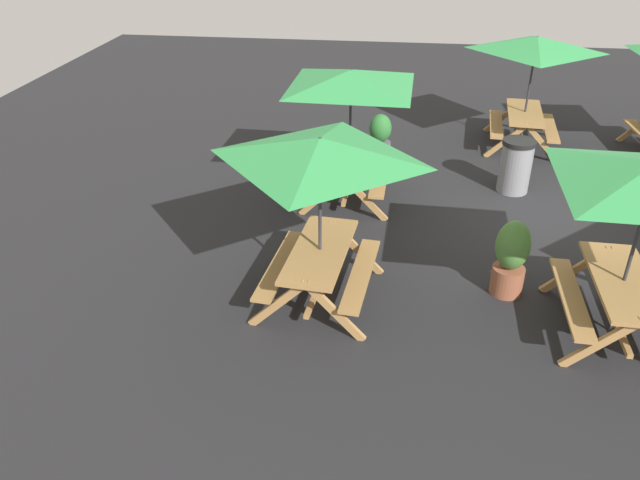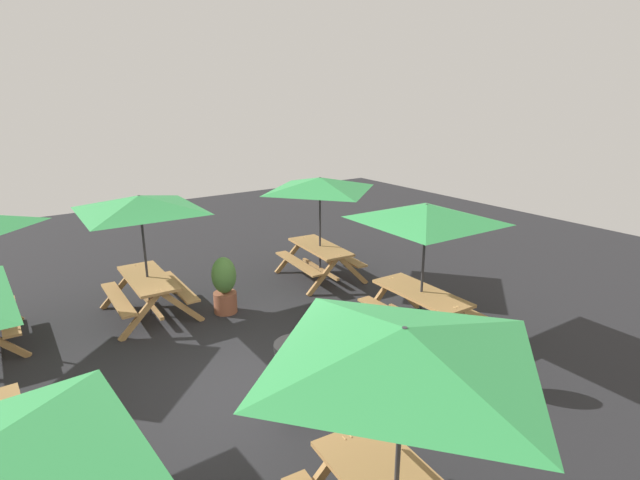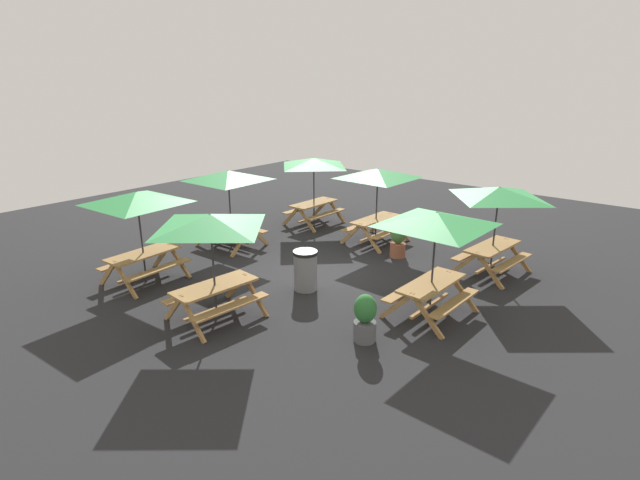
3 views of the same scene
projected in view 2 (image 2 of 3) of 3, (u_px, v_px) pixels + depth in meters
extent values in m
plane|color=#232326|center=(238.00, 390.00, 7.07)|extent=(26.20, 26.20, 0.00)
cube|color=#A87A44|center=(320.00, 247.00, 11.10)|extent=(1.86, 0.87, 0.05)
cube|color=#A87A44|center=(341.00, 255.00, 11.44)|extent=(1.82, 0.43, 0.04)
cube|color=#A87A44|center=(298.00, 263.00, 10.92)|extent=(1.82, 0.43, 0.04)
cube|color=#A87A44|center=(353.00, 270.00, 10.73)|extent=(0.14, 0.80, 0.81)
cube|color=#A87A44|center=(323.00, 276.00, 10.38)|extent=(0.14, 0.80, 0.81)
cube|color=#A87A44|center=(317.00, 251.00, 12.03)|extent=(0.14, 0.80, 0.81)
cube|color=#A87A44|center=(290.00, 256.00, 11.69)|extent=(0.14, 0.80, 0.81)
cube|color=#A87A44|center=(320.00, 269.00, 11.25)|extent=(1.56, 0.22, 0.06)
cylinder|color=#2D2D33|center=(320.00, 229.00, 10.99)|extent=(0.04, 0.04, 2.30)
pyramid|color=green|center=(320.00, 184.00, 10.70)|extent=(2.18, 2.18, 0.28)
cube|color=#A87A44|center=(147.00, 278.00, 9.24)|extent=(1.82, 0.76, 0.05)
cube|color=#A87A44|center=(178.00, 286.00, 9.61)|extent=(1.81, 0.32, 0.04)
cube|color=#A87A44|center=(118.00, 299.00, 9.04)|extent=(1.81, 0.32, 0.04)
cube|color=#A87A44|center=(182.00, 306.00, 8.91)|extent=(0.09, 0.80, 0.81)
cube|color=#A87A44|center=(140.00, 316.00, 8.53)|extent=(0.09, 0.80, 0.81)
cube|color=#A87A44|center=(157.00, 280.00, 10.16)|extent=(0.09, 0.80, 0.81)
cube|color=#A87A44|center=(120.00, 287.00, 9.78)|extent=(0.09, 0.80, 0.81)
cube|color=#A87A44|center=(150.00, 304.00, 9.39)|extent=(1.56, 0.12, 0.06)
cylinder|color=#2D2D33|center=(145.00, 257.00, 9.13)|extent=(0.04, 0.04, 2.30)
pyramid|color=green|center=(140.00, 203.00, 8.84)|extent=(2.83, 2.83, 0.28)
cube|color=#A87A44|center=(376.00, 457.00, 5.23)|extent=(0.14, 0.80, 0.81)
cylinder|color=#2D2D33|center=(398.00, 452.00, 4.19)|extent=(0.04, 0.04, 2.30)
pyramid|color=green|center=(404.00, 344.00, 3.90)|extent=(2.18, 2.18, 0.28)
cube|color=#A87A44|center=(12.00, 414.00, 5.93)|extent=(0.80, 0.07, 0.81)
cube|color=#A87A44|center=(19.00, 448.00, 5.37)|extent=(0.80, 0.07, 0.81)
cube|color=#A87A44|center=(421.00, 293.00, 8.56)|extent=(1.82, 0.75, 0.05)
cube|color=#A87A44|center=(443.00, 301.00, 8.93)|extent=(1.81, 0.31, 0.04)
cube|color=#A87A44|center=(396.00, 316.00, 8.35)|extent=(1.81, 0.31, 0.04)
cube|color=#A87A44|center=(470.00, 324.00, 8.23)|extent=(0.08, 0.80, 0.81)
cube|color=#A87A44|center=(438.00, 336.00, 7.84)|extent=(0.08, 0.80, 0.81)
cube|color=#A87A44|center=(405.00, 294.00, 9.48)|extent=(0.08, 0.80, 0.81)
cube|color=#A87A44|center=(375.00, 302.00, 9.09)|extent=(0.08, 0.80, 0.81)
cube|color=#A87A44|center=(420.00, 321.00, 8.70)|extent=(1.56, 0.12, 0.06)
cylinder|color=#2D2D33|center=(423.00, 270.00, 8.44)|extent=(0.04, 0.04, 2.30)
pyramid|color=green|center=(426.00, 212.00, 8.15)|extent=(2.83, 2.83, 0.28)
cube|color=#A87A44|center=(9.00, 316.00, 8.36)|extent=(1.81, 0.31, 0.04)
cylinder|color=gray|center=(297.00, 380.00, 6.49)|extent=(0.56, 0.56, 0.90)
cylinder|color=black|center=(297.00, 347.00, 6.35)|extent=(0.59, 0.59, 0.08)
cylinder|color=#935138|center=(225.00, 302.00, 9.51)|extent=(0.44, 0.44, 0.40)
ellipsoid|color=#4C7F38|center=(224.00, 275.00, 9.35)|extent=(0.46, 0.46, 0.70)
cylinder|color=#59595B|center=(490.00, 376.00, 7.04)|extent=(0.44, 0.44, 0.40)
ellipsoid|color=#2D7233|center=(493.00, 345.00, 6.90)|extent=(0.44, 0.44, 0.57)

